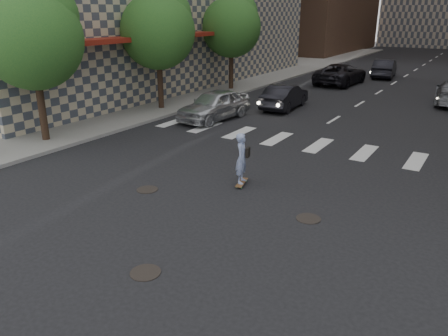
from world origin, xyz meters
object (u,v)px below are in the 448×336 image
object	(u,v)px
silver_sedan	(215,105)
traffic_car_e	(385,68)
tree_a	(35,34)
tree_c	(233,24)
skateboarder	(242,158)
traffic_car_c	(341,74)
tree_b	(160,28)
traffic_car_a	(285,97)

from	to	relation	value
silver_sedan	traffic_car_e	bearing A→B (deg)	84.28
tree_a	tree_c	bearing A→B (deg)	90.00
skateboarder	traffic_car_c	size ratio (longest dim) A/B	0.31
tree_b	traffic_car_a	world-z (taller)	tree_b
tree_c	traffic_car_c	xyz separation A→B (m)	(5.91, 6.86, -3.84)
traffic_car_a	tree_c	bearing A→B (deg)	-36.88
tree_c	silver_sedan	world-z (taller)	tree_c
tree_a	tree_b	distance (m)	8.00
traffic_car_c	traffic_car_a	bearing A→B (deg)	93.52
traffic_car_e	silver_sedan	bearing A→B (deg)	72.68
traffic_car_a	traffic_car_c	size ratio (longest dim) A/B	0.75
tree_b	traffic_car_a	distance (m)	8.23
tree_c	traffic_car_e	xyz separation A→B (m)	(7.98, 12.63, -3.86)
tree_b	traffic_car_e	bearing A→B (deg)	68.84
tree_b	traffic_car_e	size ratio (longest dim) A/B	1.38
tree_a	traffic_car_e	xyz separation A→B (m)	(7.98, 28.63, -3.86)
silver_sedan	traffic_car_c	distance (m)	15.49
tree_b	silver_sedan	bearing A→B (deg)	-7.23
tree_a	silver_sedan	world-z (taller)	tree_a
tree_b	silver_sedan	xyz separation A→B (m)	(3.95, -0.50, -3.85)
skateboarder	traffic_car_c	world-z (taller)	skateboarder
tree_c	traffic_car_a	world-z (taller)	tree_c
skateboarder	traffic_car_c	distance (m)	23.11
skateboarder	traffic_car_c	xyz separation A→B (m)	(-3.96, 22.77, -0.13)
tree_b	skateboarder	xyz separation A→B (m)	(9.87, -7.90, -3.70)
skateboarder	tree_c	bearing A→B (deg)	107.23
silver_sedan	traffic_car_e	size ratio (longest dim) A/B	0.99
tree_b	traffic_car_a	xyz separation A→B (m)	(5.97, 4.09, -3.92)
tree_b	silver_sedan	distance (m)	5.54
silver_sedan	skateboarder	bearing A→B (deg)	-46.27
traffic_car_a	traffic_car_c	xyz separation A→B (m)	(-0.06, 10.78, 0.09)
skateboarder	silver_sedan	size ratio (longest dim) A/B	0.38
tree_a	traffic_car_e	size ratio (longest dim) A/B	1.38
traffic_car_a	silver_sedan	bearing A→B (deg)	62.60
silver_sedan	traffic_car_e	distance (m)	21.51
tree_b	skateboarder	world-z (taller)	tree_b
traffic_car_e	traffic_car_a	bearing A→B (deg)	76.55
tree_b	traffic_car_c	size ratio (longest dim) A/B	1.13
tree_a	traffic_car_c	world-z (taller)	tree_a
tree_a	traffic_car_a	size ratio (longest dim) A/B	1.51
tree_b	traffic_car_c	distance (m)	16.45
tree_b	silver_sedan	size ratio (longest dim) A/B	1.40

